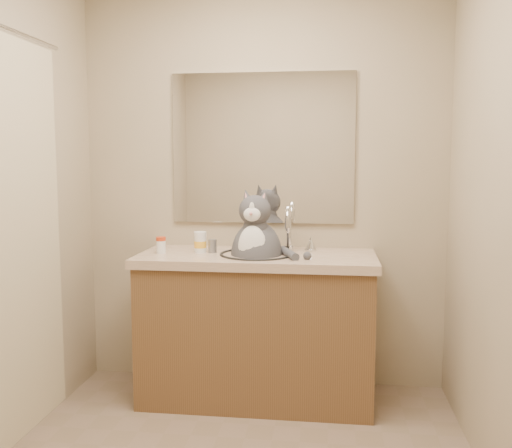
{
  "coord_description": "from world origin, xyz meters",
  "views": [
    {
      "loc": [
        0.4,
        -2.2,
        1.39
      ],
      "look_at": [
        0.04,
        0.65,
        1.06
      ],
      "focal_mm": 40.0,
      "sensor_mm": 36.0,
      "label": 1
    }
  ],
  "objects": [
    {
      "name": "room",
      "position": [
        0.0,
        0.0,
        1.2
      ],
      "size": [
        2.22,
        2.52,
        2.42
      ],
      "color": "#856F5C",
      "rests_on": "ground"
    },
    {
      "name": "vanity",
      "position": [
        0.0,
        0.96,
        0.44
      ],
      "size": [
        1.34,
        0.59,
        1.12
      ],
      "color": "brown",
      "rests_on": "ground"
    },
    {
      "name": "mirror",
      "position": [
        0.0,
        1.24,
        1.45
      ],
      "size": [
        1.1,
        0.02,
        0.9
      ],
      "primitive_type": "cube",
      "color": "white",
      "rests_on": "room"
    },
    {
      "name": "cat",
      "position": [
        0.0,
        0.94,
        0.88
      ],
      "size": [
        0.41,
        0.36,
        0.58
      ],
      "rotation": [
        0.0,
        0.0,
        -0.09
      ],
      "color": "#494A4E",
      "rests_on": "vanity"
    },
    {
      "name": "pill_bottle_redcap",
      "position": [
        -0.55,
        0.92,
        0.9
      ],
      "size": [
        0.06,
        0.06,
        0.09
      ],
      "rotation": [
        0.0,
        0.0,
        0.09
      ],
      "color": "white",
      "rests_on": "vanity"
    },
    {
      "name": "pill_bottle_orange",
      "position": [
        -0.33,
        0.97,
        0.91
      ],
      "size": [
        0.07,
        0.07,
        0.12
      ],
      "rotation": [
        0.0,
        0.0,
        0.05
      ],
      "color": "white",
      "rests_on": "vanity"
    },
    {
      "name": "grey_canister",
      "position": [
        -0.26,
        0.98,
        0.89
      ],
      "size": [
        0.06,
        0.06,
        0.08
      ],
      "rotation": [
        0.0,
        0.0,
        -0.21
      ],
      "color": "gray",
      "rests_on": "vanity"
    }
  ]
}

